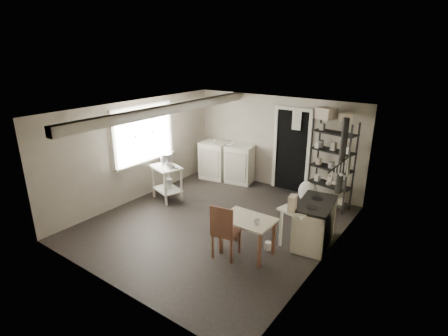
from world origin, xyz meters
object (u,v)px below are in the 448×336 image
Objects in this scene: stockpot at (166,160)px; stove at (314,221)px; work_table at (247,234)px; prep_table at (167,183)px; base_cabinets at (227,163)px; shelf_rack at (331,166)px; chair at (226,230)px; flour_sack at (308,193)px.

stove is (3.61, 0.04, -0.50)m from stockpot.
work_table is at bearing -136.79° from stove.
prep_table is 0.55m from stockpot.
base_cabinets reaches higher than stove.
shelf_rack is 3.07m from chair.
stove is 1.96× the size of flour_sack.
work_table is at bearing -90.02° from flour_sack.
flour_sack is at bearing 30.62° from stockpot.
prep_table is at bearing 145.51° from chair.
chair reaches higher than prep_table.
stockpot is at bearing -141.69° from shelf_rack.
chair is at bearing -25.31° from stockpot.
work_table is at bearing -60.11° from base_cabinets.
shelf_rack is (3.26, 1.75, 0.01)m from stockpot.
stove is at bearing 39.50° from chair.
flour_sack is at bearing 108.32° from stove.
stove reaches higher than work_table.
shelf_rack reaches higher than stove.
stockpot is 0.19× the size of base_cabinets.
stockpot is (-0.07, 0.09, 0.54)m from prep_table.
work_table is at bearing -18.67° from stockpot.
chair is (2.55, -1.21, -0.45)m from stockpot.
stockpot reaches higher than stove.
base_cabinets is 3.68m from chair.
prep_table is 1.55× the size of flour_sack.
prep_table is at bearing -111.84° from base_cabinets.
shelf_rack is 0.85m from flour_sack.
chair is at bearing -134.88° from work_table.
stove is at bearing 51.13° from work_table.
prep_table is 0.79× the size of stove.
stockpot is 3.02m from work_table.
flour_sack is (0.00, 2.61, -0.14)m from work_table.
work_table is at bearing 34.83° from chair.
chair is (-0.26, -0.26, 0.10)m from work_table.
base_cabinets is 1.48× the size of stove.
prep_table is 2.76× the size of stockpot.
stove is at bearing 0.68° from stockpot.
stockpot is 1.92m from base_cabinets.
work_table is (-0.80, -0.99, -0.06)m from stove.
shelf_rack reaches higher than work_table.
prep_table is 3.72m from shelf_rack.
base_cabinets is 1.73× the size of work_table.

